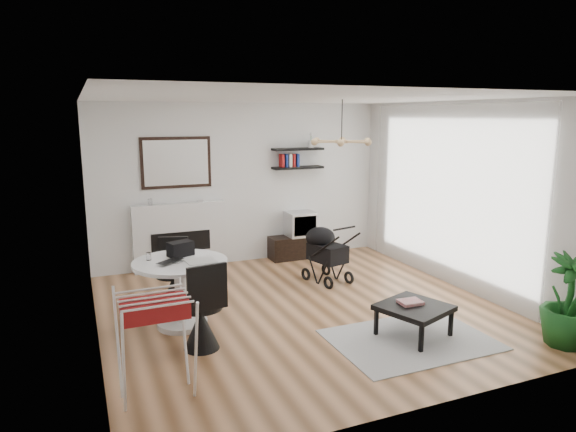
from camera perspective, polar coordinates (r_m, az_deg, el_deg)
name	(u,v)px	position (r m, az deg, el deg)	size (l,w,h in m)	color
floor	(302,309)	(6.81, 1.56, -10.34)	(5.00, 5.00, 0.00)	brown
ceiling	(303,98)	(6.34, 1.69, 13.00)	(5.00, 5.00, 0.00)	white
wall_back	(242,184)	(8.75, -5.13, 3.58)	(5.00, 5.00, 0.00)	white
wall_left	(90,224)	(5.89, -21.15, -0.81)	(5.00, 5.00, 0.00)	white
wall_right	(461,196)	(7.80, 18.63, 2.12)	(5.00, 5.00, 0.00)	white
sheer_curtain	(446,195)	(7.88, 17.13, 2.30)	(0.04, 3.60, 2.60)	white
fireplace	(180,228)	(8.53, -11.95, -1.35)	(1.50, 0.17, 2.16)	white
shelf_lower	(298,168)	(8.95, 1.09, 5.40)	(0.90, 0.25, 0.04)	black
shelf_upper	(298,149)	(8.92, 1.10, 7.45)	(0.90, 0.25, 0.04)	black
pendant_lamp	(342,141)	(6.93, 5.97, 8.24)	(0.90, 0.90, 0.10)	tan
tv_console	(299,247)	(9.13, 1.22, -3.42)	(1.06, 0.37, 0.40)	black
crt_tv	(300,224)	(9.05, 1.39, -0.87)	(0.49, 0.43, 0.43)	silver
dining_table	(181,283)	(6.26, -11.81, -7.32)	(1.11, 1.11, 0.81)	white
laptop	(174,262)	(6.09, -12.59, -5.04)	(0.34, 0.22, 0.03)	black
black_bag	(180,249)	(6.38, -11.87, -3.58)	(0.29, 0.18, 0.18)	black
newspaper	(201,261)	(6.11, -9.68, -4.95)	(0.34, 0.28, 0.01)	silver
drinking_glass	(149,256)	(6.28, -15.23, -4.34)	(0.06, 0.06, 0.09)	white
chair_far	(173,285)	(7.00, -12.63, -7.54)	(0.47, 0.48, 0.91)	black
chair_near	(202,322)	(5.70, -9.56, -11.50)	(0.48, 0.50, 1.00)	black
drying_rack	(156,344)	(4.81, -14.46, -13.63)	(0.65, 0.61, 0.97)	white
stroller	(325,256)	(7.85, 4.16, -4.41)	(0.62, 0.82, 0.92)	black
rug	(410,340)	(6.11, 13.45, -13.22)	(1.77, 1.28, 0.01)	#A8A8A8
coffee_table	(414,309)	(6.10, 13.83, -9.97)	(0.89, 0.89, 0.36)	black
magazines	(410,302)	(6.12, 13.44, -9.28)	(0.26, 0.20, 0.04)	#B62D33
potted_plant	(569,301)	(6.42, 28.74, -8.27)	(0.57, 0.57, 1.02)	#17511B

